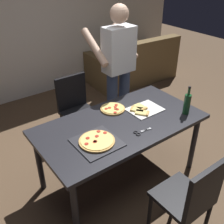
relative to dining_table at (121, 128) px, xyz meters
name	(u,v)px	position (x,y,z in m)	size (l,w,h in m)	color
ground_plane	(120,176)	(0.00, 0.00, -0.68)	(12.00, 12.00, 0.00)	brown
back_wall	(18,14)	(0.00, 2.60, 0.72)	(6.40, 0.10, 2.80)	silver
dining_table	(121,128)	(0.00, 0.00, 0.00)	(1.72, 0.90, 0.75)	#232328
chair_near_camera	(191,197)	(0.00, -0.94, -0.16)	(0.42, 0.42, 0.90)	black
chair_far_side	(76,106)	(0.00, 0.94, -0.16)	(0.42, 0.42, 0.90)	black
couch	(133,66)	(1.90, 1.99, -0.37)	(1.75, 0.95, 0.85)	brown
person_serving_pizza	(118,67)	(0.51, 0.72, 0.32)	(0.55, 0.54, 1.75)	#38476B
pepperoni_pizza_on_tray	(97,141)	(-0.38, -0.14, 0.09)	(0.39, 0.39, 0.04)	#2D2D33
pizza_slices_on_towel	(143,110)	(0.34, 0.04, 0.08)	(0.36, 0.28, 0.03)	white
wine_bottle	(187,103)	(0.67, -0.27, 0.19)	(0.07, 0.07, 0.32)	#194723
kitchen_scissors	(140,132)	(0.04, -0.25, 0.08)	(0.20, 0.09, 0.01)	silver
second_pizza_plain	(113,109)	(0.09, 0.25, 0.08)	(0.27, 0.27, 0.03)	tan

